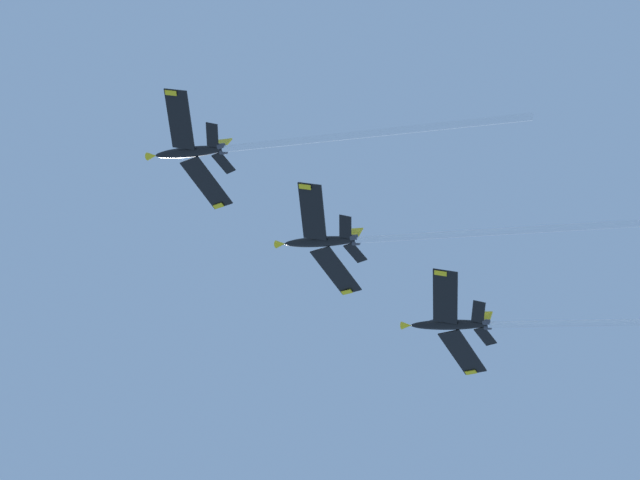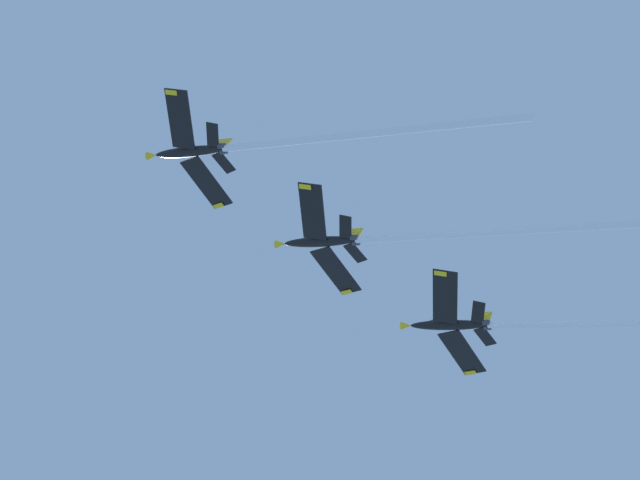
{
  "view_description": "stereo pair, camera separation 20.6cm",
  "coord_description": "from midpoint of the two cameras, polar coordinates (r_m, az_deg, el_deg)",
  "views": [
    {
      "loc": [
        -41.4,
        -1.58,
        1.82
      ],
      "look_at": [
        17.58,
        -40.2,
        118.4
      ],
      "focal_mm": 52.7,
      "sensor_mm": 36.0,
      "label": 1
    },
    {
      "loc": [
        -41.29,
        -1.41,
        1.82
      ],
      "look_at": [
        17.58,
        -40.2,
        118.4
      ],
      "focal_mm": 52.7,
      "sensor_mm": 36.0,
      "label": 2
    }
  ],
  "objects": [
    {
      "name": "jet_lead",
      "position": [
        130.07,
        -3.31,
        5.84
      ],
      "size": [
        42.57,
        37.65,
        22.68
      ],
      "color": "black"
    },
    {
      "name": "jet_second",
      "position": [
        129.97,
        5.1,
        0.18
      ],
      "size": [
        44.91,
        38.14,
        24.8
      ],
      "color": "black"
    },
    {
      "name": "jet_third",
      "position": [
        135.88,
        12.32,
        -5.01
      ],
      "size": [
        40.35,
        35.41,
        20.71
      ],
      "color": "black"
    }
  ]
}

